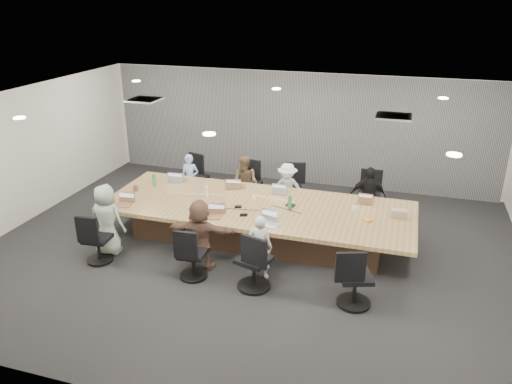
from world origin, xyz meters
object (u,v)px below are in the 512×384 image
(chair_0, at_px, (196,180))
(bottle_green_left, at_px, (154,180))
(chair_1, at_px, (250,187))
(person_3, at_px, (368,196))
(chair_3, at_px, (368,199))
(person_4, at_px, (107,220))
(chair_5, at_px, (193,258))
(person_6, at_px, (260,247))
(chair_4, at_px, (98,242))
(person_2, at_px, (287,189))
(laptop_2, at_px, (281,191))
(person_5, at_px, (200,235))
(laptop_6, at_px, (269,225))
(chair_2, at_px, (291,191))
(laptop_0, at_px, (179,180))
(bottle_green_right, at_px, (290,203))
(laptop_1, at_px, (237,186))
(laptop_4, at_px, (122,205))
(chair_6, at_px, (254,264))
(laptop_5, at_px, (212,217))
(canvas_bag, at_px, (399,214))
(laptop_3, at_px, (365,201))
(chair_7, at_px, (355,281))
(stapler, at_px, (244,215))
(snack_packet, at_px, (367,220))
(bottle_clear, at_px, (206,191))
(person_0, at_px, (190,179))
(conference_table, at_px, (257,221))

(chair_0, relative_size, bottle_green_left, 3.13)
(chair_1, xyz_separation_m, person_3, (2.69, -0.35, 0.25))
(chair_3, distance_m, person_4, 5.44)
(chair_5, xyz_separation_m, person_6, (1.10, 0.35, 0.21))
(chair_4, xyz_separation_m, person_2, (2.77, 3.05, 0.21))
(person_3, bearing_deg, person_4, -160.30)
(laptop_2, xyz_separation_m, person_5, (-0.90, -2.15, -0.10))
(laptop_6, bearing_deg, chair_2, 108.82)
(laptop_0, relative_size, person_4, 0.25)
(person_6, distance_m, bottle_green_right, 1.38)
(laptop_1, relative_size, person_5, 0.26)
(laptop_0, height_order, laptop_2, same)
(chair_0, bearing_deg, chair_4, 101.79)
(laptop_0, bearing_deg, laptop_4, 68.52)
(laptop_0, distance_m, person_4, 2.20)
(chair_3, bearing_deg, chair_1, -3.26)
(chair_6, relative_size, laptop_6, 2.55)
(person_4, bearing_deg, laptop_5, -163.39)
(person_2, height_order, person_3, person_3)
(chair_6, distance_m, canvas_bag, 2.94)
(laptop_0, relative_size, laptop_1, 1.02)
(chair_5, relative_size, canvas_bag, 2.76)
(laptop_3, relative_size, bottle_green_left, 1.10)
(laptop_3, relative_size, laptop_5, 0.86)
(chair_7, relative_size, canvas_bag, 3.11)
(chair_7, relative_size, laptop_0, 2.45)
(laptop_1, height_order, stapler, stapler)
(chair_6, xyz_separation_m, laptop_6, (0.00, 0.90, 0.31))
(person_4, bearing_deg, snack_packet, -164.71)
(chair_1, relative_size, chair_4, 1.03)
(chair_6, distance_m, person_3, 3.42)
(laptop_2, relative_size, bottle_clear, 1.31)
(laptop_6, bearing_deg, bottle_clear, 164.70)
(chair_0, xyz_separation_m, laptop_5, (1.41, -2.50, 0.34))
(chair_6, bearing_deg, laptop_6, 107.38)
(laptop_5, distance_m, person_6, 1.24)
(bottle_green_right, bearing_deg, person_5, -133.96)
(laptop_1, bearing_deg, person_4, 37.80)
(chair_4, xyz_separation_m, laptop_6, (2.97, 0.90, 0.37))
(chair_0, bearing_deg, laptop_2, 178.21)
(chair_4, xyz_separation_m, person_0, (0.46, 3.05, 0.20))
(person_2, xyz_separation_m, laptop_6, (0.20, -2.15, 0.16))
(chair_5, height_order, canvas_bag, canvas_bag)
(conference_table, relative_size, chair_3, 6.99)
(chair_7, distance_m, person_6, 1.70)
(laptop_0, distance_m, laptop_1, 1.36)
(chair_3, distance_m, laptop_3, 0.96)
(person_4, bearing_deg, laptop_1, -129.93)
(chair_6, relative_size, stapler, 6.18)
(person_3, bearing_deg, chair_3, 78.74)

